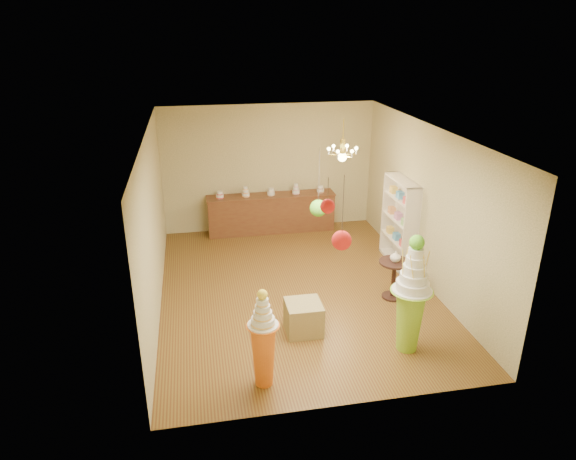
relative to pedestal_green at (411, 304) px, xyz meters
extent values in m
plane|color=brown|center=(-1.30, 2.19, -0.78)|extent=(6.50, 6.50, 0.00)
plane|color=white|center=(-1.30, 2.19, 2.22)|extent=(6.50, 6.50, 0.00)
cube|color=tan|center=(-1.30, 5.44, 0.72)|extent=(5.00, 0.04, 3.00)
cube|color=tan|center=(-1.30, -1.06, 0.72)|extent=(5.00, 0.04, 3.00)
cube|color=tan|center=(-3.80, 2.19, 0.72)|extent=(0.04, 6.50, 3.00)
cube|color=tan|center=(1.20, 2.19, 0.72)|extent=(0.04, 6.50, 3.00)
cone|color=#84B728|center=(0.00, 0.00, -0.28)|extent=(0.45, 0.45, 1.00)
cylinder|color=silver|center=(0.00, 0.00, 0.24)|extent=(0.61, 0.61, 0.03)
cylinder|color=silver|center=(0.00, 0.00, 0.32)|extent=(0.49, 0.49, 0.13)
cylinder|color=silver|center=(0.00, 0.00, 0.46)|extent=(0.40, 0.40, 0.13)
cylinder|color=silver|center=(0.00, 0.00, 0.59)|extent=(0.33, 0.33, 0.13)
cylinder|color=silver|center=(0.00, 0.00, 0.72)|extent=(0.27, 0.27, 0.13)
cylinder|color=silver|center=(0.00, 0.00, 0.85)|extent=(0.22, 0.22, 0.13)
sphere|color=#55AC25|center=(0.00, 0.00, 1.01)|extent=(0.22, 0.22, 0.22)
cone|color=orange|center=(-2.29, -0.42, -0.31)|extent=(0.46, 0.46, 0.94)
cylinder|color=silver|center=(-2.29, -0.42, 0.17)|extent=(0.55, 0.55, 0.03)
cylinder|color=silver|center=(-2.29, -0.42, 0.24)|extent=(0.42, 0.42, 0.10)
cylinder|color=silver|center=(-2.29, -0.42, 0.33)|extent=(0.33, 0.33, 0.10)
cylinder|color=silver|center=(-2.29, -0.42, 0.43)|extent=(0.27, 0.27, 0.10)
cylinder|color=silver|center=(-2.29, -0.42, 0.53)|extent=(0.21, 0.21, 0.10)
sphere|color=yellow|center=(-2.29, -0.42, 0.63)|extent=(0.14, 0.14, 0.14)
cube|color=#91804F|center=(-1.47, 0.76, -0.52)|extent=(0.57, 0.57, 0.52)
cube|color=#58301B|center=(-1.30, 5.16, -0.33)|extent=(3.00, 0.50, 0.90)
cube|color=#58301B|center=(-1.30, 5.16, 0.13)|extent=(3.04, 0.54, 0.03)
cylinder|color=silver|center=(-2.50, 5.16, 0.22)|extent=(0.18, 0.18, 0.16)
cylinder|color=silver|center=(-1.90, 5.16, 0.26)|extent=(0.18, 0.18, 0.24)
cylinder|color=silver|center=(-1.30, 5.16, 0.22)|extent=(0.18, 0.18, 0.16)
cylinder|color=silver|center=(-0.70, 5.16, 0.26)|extent=(0.18, 0.18, 0.24)
cylinder|color=silver|center=(-0.10, 5.16, 0.22)|extent=(0.18, 0.18, 0.16)
cube|color=beige|center=(1.18, 2.99, 0.12)|extent=(0.04, 1.20, 1.80)
cube|color=beige|center=(1.02, 2.99, -0.28)|extent=(0.30, 1.14, 0.03)
cube|color=beige|center=(1.02, 2.99, 0.17)|extent=(0.30, 1.14, 0.03)
cube|color=beige|center=(1.02, 2.99, 0.62)|extent=(0.30, 1.14, 0.03)
cylinder|color=black|center=(0.38, 1.55, -0.76)|extent=(0.38, 0.38, 0.04)
cylinder|color=black|center=(0.38, 1.55, -0.42)|extent=(0.08, 0.08, 0.71)
cylinder|color=black|center=(0.38, 1.55, -0.07)|extent=(0.58, 0.58, 0.04)
imported|color=beige|center=(0.38, 1.55, 0.06)|extent=(0.22, 0.22, 0.20)
cylinder|color=#3E342C|center=(-1.27, -0.51, 1.79)|extent=(0.01, 0.01, 0.86)
sphere|color=#B11915|center=(-1.27, -0.51, 1.36)|extent=(0.25, 0.25, 0.25)
cylinder|color=#3E342C|center=(-1.21, 0.98, 1.74)|extent=(0.01, 0.01, 0.95)
sphere|color=#55AC25|center=(-1.21, 0.98, 1.27)|extent=(0.27, 0.27, 0.27)
cylinder|color=#3E342C|center=(-1.49, -0.59, 2.04)|extent=(0.01, 0.01, 0.36)
sphere|color=#B11915|center=(-1.49, -0.59, 1.86)|extent=(0.18, 0.18, 0.18)
cylinder|color=#F0D455|center=(-0.18, 3.24, 1.97)|extent=(0.02, 0.02, 0.50)
cylinder|color=#F0D455|center=(-0.18, 3.24, 1.67)|extent=(0.10, 0.10, 0.30)
sphere|color=#FFEF8C|center=(-0.18, 3.24, 1.47)|extent=(0.18, 0.18, 0.18)
camera|label=1|loc=(-3.05, -6.24, 3.92)|focal=32.00mm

